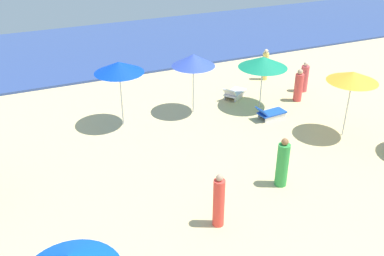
# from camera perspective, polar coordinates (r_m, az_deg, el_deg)

# --- Properties ---
(ocean) EXTENTS (60.00, 10.75, 0.12)m
(ocean) POSITION_cam_1_polar(r_m,az_deg,el_deg) (27.87, -14.82, 9.79)
(ocean) COLOR #304789
(ocean) RESTS_ON ground_plane
(umbrella_0) EXTENTS (1.89, 1.89, 2.65)m
(umbrella_0) POSITION_cam_1_polar(r_m,az_deg,el_deg) (17.26, 20.30, 6.30)
(umbrella_0) COLOR silver
(umbrella_0) RESTS_ON ground_plane
(umbrella_4) EXTENTS (2.13, 2.13, 2.32)m
(umbrella_4) POSITION_cam_1_polar(r_m,az_deg,el_deg) (19.07, 9.28, 8.51)
(umbrella_4) COLOR silver
(umbrella_4) RESTS_ON ground_plane
(lounge_chair_4_0) EXTENTS (1.37, 0.69, 0.60)m
(lounge_chair_4_0) POSITION_cam_1_polar(r_m,az_deg,el_deg) (18.73, 10.19, 1.92)
(lounge_chair_4_0) COLOR silver
(lounge_chair_4_0) RESTS_ON ground_plane
(lounge_chair_4_1) EXTENTS (1.46, 1.26, 0.64)m
(lounge_chair_4_1) POSITION_cam_1_polar(r_m,az_deg,el_deg) (20.45, 5.53, 4.57)
(lounge_chair_4_1) COLOR silver
(lounge_chair_4_1) RESTS_ON ground_plane
(umbrella_5) EXTENTS (1.96, 1.96, 2.71)m
(umbrella_5) POSITION_cam_1_polar(r_m,az_deg,el_deg) (17.26, -9.55, 7.83)
(umbrella_5) COLOR silver
(umbrella_5) RESTS_ON ground_plane
(umbrella_8) EXTENTS (1.82, 1.82, 2.63)m
(umbrella_8) POSITION_cam_1_polar(r_m,az_deg,el_deg) (18.18, 0.17, 8.87)
(umbrella_8) COLOR silver
(umbrella_8) RESTS_ON ground_plane
(beachgoer_1) EXTENTS (0.45, 0.45, 1.49)m
(beachgoer_1) POSITION_cam_1_polar(r_m,az_deg,el_deg) (21.63, 14.47, 6.37)
(beachgoer_1) COLOR #D84F56
(beachgoer_1) RESTS_ON ground_plane
(beachgoer_2) EXTENTS (0.40, 0.40, 1.72)m
(beachgoer_2) POSITION_cam_1_polar(r_m,az_deg,el_deg) (14.24, 11.74, -4.62)
(beachgoer_2) COLOR green
(beachgoer_2) RESTS_ON ground_plane
(beachgoer_3) EXTENTS (0.42, 0.42, 1.71)m
(beachgoer_3) POSITION_cam_1_polar(r_m,az_deg,el_deg) (12.35, 3.52, -9.61)
(beachgoer_3) COLOR #F8453A
(beachgoer_3) RESTS_ON ground_plane
(beachgoer_4) EXTENTS (0.51, 0.51, 1.53)m
(beachgoer_4) POSITION_cam_1_polar(r_m,az_deg,el_deg) (20.50, 13.76, 5.32)
(beachgoer_4) COLOR #EA4947
(beachgoer_4) RESTS_ON ground_plane
(beachgoer_6) EXTENTS (0.35, 0.35, 1.61)m
(beachgoer_6) POSITION_cam_1_polar(r_m,az_deg,el_deg) (22.68, 9.54, 8.09)
(beachgoer_6) COLOR #F9D967
(beachgoer_6) RESTS_ON ground_plane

